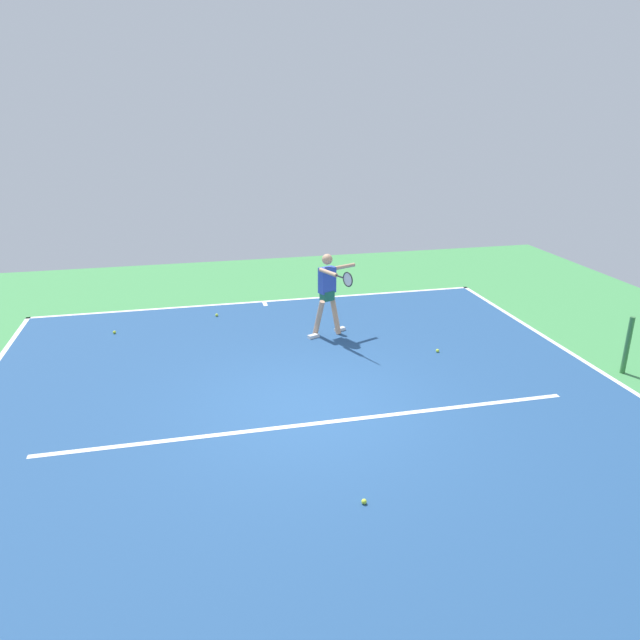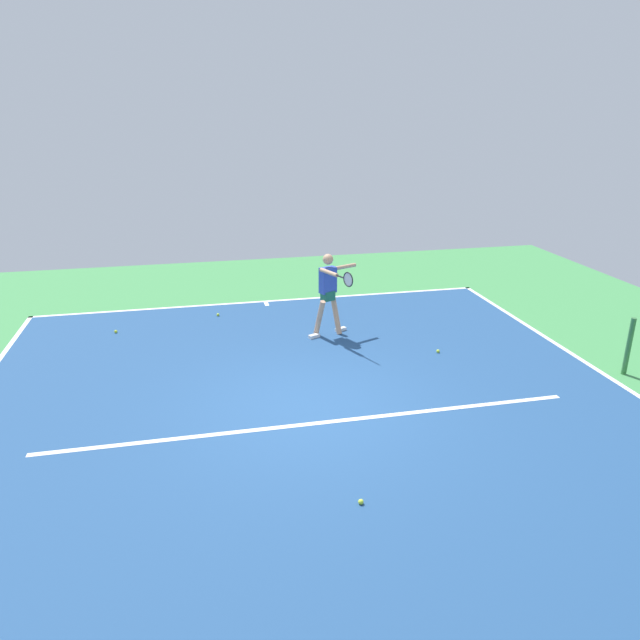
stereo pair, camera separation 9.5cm
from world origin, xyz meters
TOP-DOWN VIEW (x-y plane):
  - ground_plane at (0.00, 0.00)m, footprint 19.87×19.87m
  - court_surface at (0.00, 0.00)m, footprint 10.93×11.25m
  - court_line_baseline_near at (0.00, -5.57)m, footprint 10.93×0.10m
  - court_line_sideline_left at (-5.42, 0.00)m, footprint 0.10×11.25m
  - court_line_service at (0.00, 0.54)m, footprint 8.20×0.10m
  - court_line_centre_mark at (0.00, -5.37)m, footprint 0.10×0.30m
  - net_post at (-5.77, 0.00)m, footprint 0.09×0.09m
  - tennis_player at (-1.02, -3.03)m, footprint 1.11×1.34m
  - tennis_ball_centre_court at (1.21, -4.72)m, footprint 0.07×0.07m
  - tennis_ball_by_baseline at (-0.11, 2.54)m, footprint 0.07×0.07m
  - tennis_ball_by_sideline at (3.39, -4.10)m, footprint 0.07×0.07m
  - tennis_ball_far_corner at (-2.89, -1.63)m, footprint 0.07×0.07m

SIDE VIEW (x-z plane):
  - ground_plane at x=0.00m, z-range 0.00..0.00m
  - court_surface at x=0.00m, z-range 0.00..0.00m
  - court_line_baseline_near at x=0.00m, z-range 0.00..0.01m
  - court_line_sideline_left at x=-5.42m, z-range 0.00..0.01m
  - court_line_service at x=0.00m, z-range 0.00..0.01m
  - court_line_centre_mark at x=0.00m, z-range 0.00..0.01m
  - tennis_ball_centre_court at x=1.21m, z-range 0.00..0.07m
  - tennis_ball_by_baseline at x=-0.11m, z-range 0.00..0.07m
  - tennis_ball_by_sideline at x=3.39m, z-range 0.00..0.07m
  - tennis_ball_far_corner at x=-2.89m, z-range 0.00..0.07m
  - net_post at x=-5.77m, z-range 0.00..1.07m
  - tennis_player at x=-1.02m, z-range 0.12..1.88m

